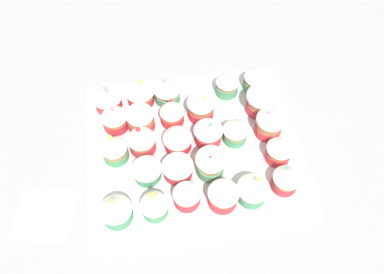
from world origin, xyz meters
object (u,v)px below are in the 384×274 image
at_px(cupcake_16, 280,149).
at_px(cupcake_23, 187,194).
at_px(cupcake_11, 236,131).
at_px(cupcake_18, 178,166).
at_px(cupcake_5, 261,100).
at_px(cupcake_13, 177,136).
at_px(cupcake_24, 154,204).
at_px(cupcake_7, 172,111).
at_px(napkin, 44,211).
at_px(cupcake_4, 107,97).
at_px(cupcake_19, 146,168).
at_px(cupcake_20, 287,177).
at_px(cupcake_14, 141,138).
at_px(cupcake_15, 114,148).
at_px(cupcake_6, 201,107).
at_px(cupcake_25, 115,209).
at_px(cupcake_8, 140,118).
at_px(cupcake_12, 208,131).
at_px(cupcake_9, 114,117).
at_px(cupcake_17, 211,163).
at_px(baking_tray, 192,146).
at_px(cupcake_3, 140,92).
at_px(cupcake_22, 224,194).
at_px(cupcake_2, 167,90).
at_px(cupcake_21, 253,189).
at_px(cupcake_1, 227,82).
at_px(cupcake_10, 270,123).

bearing_deg(cupcake_16, cupcake_23, 18.60).
xyz_separation_m(cupcake_11, cupcake_18, (0.14, 0.06, 0.00)).
distance_m(cupcake_5, cupcake_13, 0.21).
bearing_deg(cupcake_24, cupcake_11, -143.68).
height_order(cupcake_5, cupcake_7, cupcake_7).
bearing_deg(napkin, cupcake_4, -121.08).
bearing_deg(cupcake_19, cupcake_20, 166.61).
bearing_deg(cupcake_14, cupcake_15, 12.27).
bearing_deg(cupcake_6, cupcake_14, 25.94).
distance_m(cupcake_7, cupcake_25, 0.25).
height_order(cupcake_8, cupcake_12, cupcake_12).
bearing_deg(cupcake_4, cupcake_7, 155.55).
bearing_deg(cupcake_9, cupcake_17, 142.26).
relative_size(baking_tray, cupcake_8, 7.23).
bearing_deg(cupcake_3, cupcake_6, 155.12).
height_order(cupcake_7, cupcake_14, cupcake_14).
height_order(baking_tray, cupcake_25, cupcake_25).
bearing_deg(cupcake_22, cupcake_2, -74.29).
relative_size(cupcake_8, cupcake_21, 0.87).
distance_m(cupcake_4, cupcake_8, 0.10).
height_order(cupcake_1, cupcake_13, cupcake_1).
distance_m(cupcake_10, napkin, 0.51).
distance_m(cupcake_15, cupcake_21, 0.30).
bearing_deg(cupcake_24, cupcake_12, -131.80).
bearing_deg(cupcake_3, cupcake_24, 90.88).
distance_m(cupcake_3, cupcake_21, 0.34).
height_order(cupcake_7, cupcake_16, cupcake_7).
height_order(baking_tray, cupcake_6, cupcake_6).
xyz_separation_m(cupcake_9, napkin, (0.16, 0.18, -0.05)).
xyz_separation_m(cupcake_17, cupcake_25, (0.20, 0.07, -0.00)).
height_order(cupcake_5, cupcake_20, cupcake_20).
bearing_deg(cupcake_7, cupcake_24, 73.84).
relative_size(cupcake_8, cupcake_25, 0.83).
bearing_deg(cupcake_7, cupcake_17, 113.77).
relative_size(cupcake_2, cupcake_20, 0.93).
bearing_deg(baking_tray, cupcake_19, 30.90).
bearing_deg(cupcake_10, cupcake_7, -16.82).
xyz_separation_m(cupcake_6, cupcake_10, (-0.14, 0.07, 0.00)).
xyz_separation_m(cupcake_11, cupcake_12, (0.06, -0.01, 0.00)).
height_order(cupcake_19, cupcake_24, cupcake_24).
distance_m(cupcake_2, cupcake_7, 0.07).
bearing_deg(cupcake_22, cupcake_11, -111.50).
bearing_deg(cupcake_15, cupcake_3, -114.95).
relative_size(cupcake_8, napkin, 0.59).
height_order(cupcake_2, cupcake_7, cupcake_7).
relative_size(cupcake_4, cupcake_12, 0.99).
bearing_deg(cupcake_8, cupcake_22, 125.09).
height_order(cupcake_1, cupcake_24, cupcake_1).
bearing_deg(baking_tray, cupcake_9, -24.64).
relative_size(cupcake_3, cupcake_19, 1.13).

